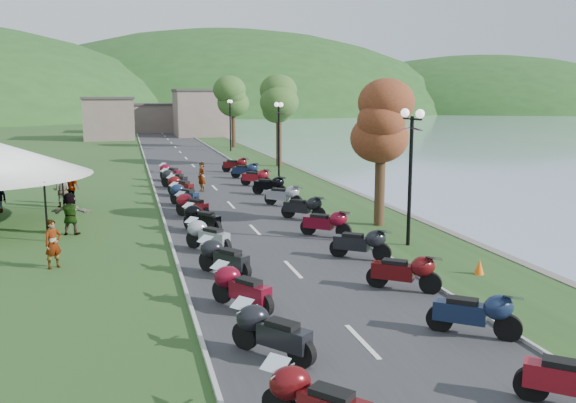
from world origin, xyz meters
TOP-DOWN VIEW (x-y plane):
  - road at (0.00, 40.00)m, footprint 7.00×120.00m
  - hills_backdrop at (0.00, 200.00)m, footprint 360.00×120.00m
  - far_building at (-2.00, 85.00)m, footprint 18.00×16.00m
  - moto_row_left at (-2.24, 15.90)m, footprint 2.60×45.93m
  - moto_row_right at (2.53, 20.11)m, footprint 2.60×44.14m
  - tree_lakeside at (5.37, 21.59)m, footprint 2.36×2.36m
  - pedestrian_a at (-7.44, 18.20)m, footprint 0.72×0.69m
  - pedestrian_b at (-8.26, 29.73)m, footprint 0.88×0.57m

SIDE VIEW (x-z plane):
  - hills_backdrop at x=0.00m, z-range -38.00..38.00m
  - pedestrian_a at x=-7.44m, z-range -0.80..0.80m
  - pedestrian_b at x=-8.26m, z-range -0.85..0.85m
  - road at x=0.00m, z-range 0.00..0.02m
  - moto_row_left at x=-2.24m, z-range 0.00..1.10m
  - moto_row_right at x=2.53m, z-range 0.00..1.10m
  - far_building at x=-2.00m, z-range 0.00..5.00m
  - tree_lakeside at x=5.37m, z-range 0.00..6.55m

